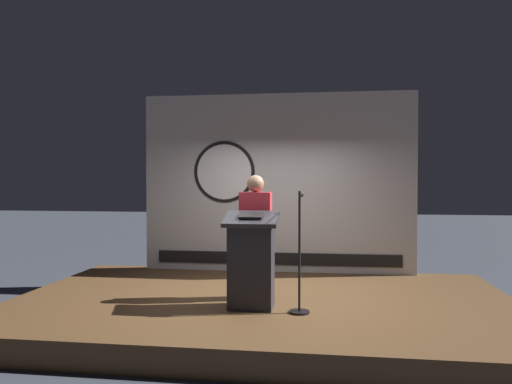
# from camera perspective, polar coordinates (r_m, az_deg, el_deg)

# --- Properties ---
(ground_plane) EXTENTS (40.00, 40.00, 0.00)m
(ground_plane) POSITION_cam_1_polar(r_m,az_deg,el_deg) (6.68, 0.79, -14.51)
(ground_plane) COLOR #383D47
(stage_platform) EXTENTS (6.40, 4.00, 0.30)m
(stage_platform) POSITION_cam_1_polar(r_m,az_deg,el_deg) (6.64, 0.79, -13.26)
(stage_platform) COLOR brown
(stage_platform) RESTS_ON ground
(banner_display) EXTENTS (4.49, 0.12, 2.95)m
(banner_display) POSITION_cam_1_polar(r_m,az_deg,el_deg) (8.25, 2.28, 0.98)
(banner_display) COLOR silver
(banner_display) RESTS_ON stage_platform
(podium) EXTENTS (0.64, 0.50, 1.15)m
(podium) POSITION_cam_1_polar(r_m,az_deg,el_deg) (5.98, -0.54, -7.95)
(podium) COLOR #26262B
(podium) RESTS_ON stage_platform
(speaker_person) EXTENTS (0.40, 0.26, 1.59)m
(speaker_person) POSITION_cam_1_polar(r_m,az_deg,el_deg) (6.42, -0.05, -5.03)
(speaker_person) COLOR black
(speaker_person) RESTS_ON stage_platform
(microphone_stand) EXTENTS (0.24, 0.51, 1.40)m
(microphone_stand) POSITION_cam_1_polar(r_m,az_deg,el_deg) (5.84, 5.02, -8.91)
(microphone_stand) COLOR black
(microphone_stand) RESTS_ON stage_platform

